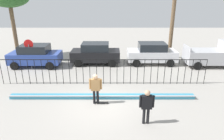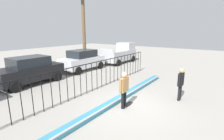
{
  "view_description": "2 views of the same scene",
  "coord_description": "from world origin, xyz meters",
  "px_view_note": "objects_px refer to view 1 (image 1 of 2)",
  "views": [
    {
      "loc": [
        0.59,
        -10.06,
        5.73
      ],
      "look_at": [
        0.53,
        1.64,
        1.46
      ],
      "focal_mm": 32.29,
      "sensor_mm": 36.0,
      "label": 1
    },
    {
      "loc": [
        -6.67,
        -3.78,
        3.62
      ],
      "look_at": [
        1.03,
        1.76,
        1.38
      ],
      "focal_mm": 26.75,
      "sensor_mm": 36.0,
      "label": 2
    }
  ],
  "objects_px": {
    "skateboarder": "(96,86)",
    "parked_car_black": "(96,53)",
    "camera_operator": "(148,104)",
    "parked_car_white": "(153,53)",
    "skateboard": "(102,103)",
    "stop_sign": "(30,50)",
    "pickup_truck": "(217,55)",
    "parked_car_blue": "(36,55)"
  },
  "relations": [
    {
      "from": "skateboarder",
      "to": "parked_car_white",
      "type": "bearing_deg",
      "value": 46.92
    },
    {
      "from": "skateboarder",
      "to": "stop_sign",
      "type": "xyz_separation_m",
      "value": [
        -5.87,
        5.87,
        0.55
      ]
    },
    {
      "from": "parked_car_blue",
      "to": "parked_car_black",
      "type": "height_order",
      "value": "same"
    },
    {
      "from": "parked_car_black",
      "to": "stop_sign",
      "type": "distance_m",
      "value": 5.52
    },
    {
      "from": "camera_operator",
      "to": "parked_car_white",
      "type": "relative_size",
      "value": 0.41
    },
    {
      "from": "skateboarder",
      "to": "pickup_truck",
      "type": "xyz_separation_m",
      "value": [
        9.84,
        6.59,
        -0.03
      ]
    },
    {
      "from": "stop_sign",
      "to": "parked_car_white",
      "type": "bearing_deg",
      "value": 7.88
    },
    {
      "from": "skateboard",
      "to": "pickup_truck",
      "type": "bearing_deg",
      "value": 17.89
    },
    {
      "from": "skateboard",
      "to": "skateboarder",
      "type": "bearing_deg",
      "value": 159.28
    },
    {
      "from": "parked_car_black",
      "to": "stop_sign",
      "type": "bearing_deg",
      "value": -168.73
    },
    {
      "from": "skateboarder",
      "to": "stop_sign",
      "type": "bearing_deg",
      "value": 123.4
    },
    {
      "from": "parked_car_blue",
      "to": "parked_car_black",
      "type": "relative_size",
      "value": 1.0
    },
    {
      "from": "parked_car_blue",
      "to": "parked_car_white",
      "type": "relative_size",
      "value": 1.0
    },
    {
      "from": "skateboard",
      "to": "parked_car_blue",
      "type": "height_order",
      "value": "parked_car_blue"
    },
    {
      "from": "camera_operator",
      "to": "pickup_truck",
      "type": "bearing_deg",
      "value": -132.18
    },
    {
      "from": "parked_car_black",
      "to": "pickup_truck",
      "type": "bearing_deg",
      "value": -7.22
    },
    {
      "from": "parked_car_black",
      "to": "pickup_truck",
      "type": "distance_m",
      "value": 10.43
    },
    {
      "from": "skateboarder",
      "to": "parked_car_black",
      "type": "distance_m",
      "value": 7.29
    },
    {
      "from": "skateboard",
      "to": "stop_sign",
      "type": "relative_size",
      "value": 0.32
    },
    {
      "from": "camera_operator",
      "to": "parked_car_black",
      "type": "relative_size",
      "value": 0.41
    },
    {
      "from": "skateboarder",
      "to": "parked_car_white",
      "type": "height_order",
      "value": "parked_car_white"
    },
    {
      "from": "pickup_truck",
      "to": "stop_sign",
      "type": "xyz_separation_m",
      "value": [
        -15.71,
        -0.72,
        0.58
      ]
    },
    {
      "from": "parked_car_black",
      "to": "pickup_truck",
      "type": "height_order",
      "value": "pickup_truck"
    },
    {
      "from": "stop_sign",
      "to": "skateboarder",
      "type": "bearing_deg",
      "value": -45.03
    },
    {
      "from": "parked_car_white",
      "to": "stop_sign",
      "type": "bearing_deg",
      "value": -172.35
    },
    {
      "from": "skateboarder",
      "to": "skateboard",
      "type": "relative_size",
      "value": 2.22
    },
    {
      "from": "skateboarder",
      "to": "parked_car_white",
      "type": "xyz_separation_m",
      "value": [
        4.48,
        7.31,
        -0.09
      ]
    },
    {
      "from": "parked_car_black",
      "to": "parked_car_blue",
      "type": "bearing_deg",
      "value": -175.69
    },
    {
      "from": "parked_car_blue",
      "to": "pickup_truck",
      "type": "height_order",
      "value": "pickup_truck"
    },
    {
      "from": "stop_sign",
      "to": "camera_operator",
      "type": "bearing_deg",
      "value": -42.91
    },
    {
      "from": "skateboarder",
      "to": "stop_sign",
      "type": "distance_m",
      "value": 8.32
    },
    {
      "from": "camera_operator",
      "to": "parked_car_white",
      "type": "height_order",
      "value": "parked_car_white"
    },
    {
      "from": "skateboarder",
      "to": "camera_operator",
      "type": "height_order",
      "value": "skateboarder"
    },
    {
      "from": "pickup_truck",
      "to": "stop_sign",
      "type": "bearing_deg",
      "value": 176.98
    },
    {
      "from": "parked_car_white",
      "to": "skateboard",
      "type": "bearing_deg",
      "value": -119.95
    },
    {
      "from": "skateboarder",
      "to": "parked_car_white",
      "type": "relative_size",
      "value": 0.41
    },
    {
      "from": "skateboard",
      "to": "parked_car_white",
      "type": "height_order",
      "value": "parked_car_white"
    },
    {
      "from": "parked_car_blue",
      "to": "pickup_truck",
      "type": "bearing_deg",
      "value": -1.1
    },
    {
      "from": "camera_operator",
      "to": "stop_sign",
      "type": "distance_m",
      "value": 11.47
    },
    {
      "from": "camera_operator",
      "to": "parked_car_black",
      "type": "distance_m",
      "value": 9.7
    },
    {
      "from": "camera_operator",
      "to": "parked_car_white",
      "type": "distance_m",
      "value": 9.43
    },
    {
      "from": "skateboard",
      "to": "parked_car_white",
      "type": "distance_m",
      "value": 8.49
    }
  ]
}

